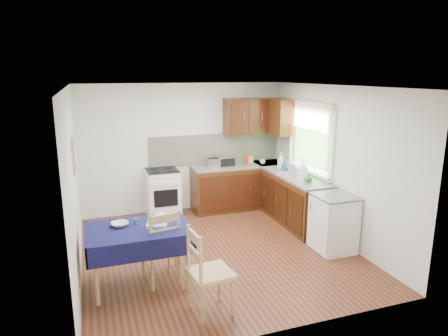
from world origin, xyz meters
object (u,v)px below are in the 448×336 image
object	(u,v)px
dining_table	(139,236)
chair_near	(207,269)
sandwich_press	(225,161)
kettle	(303,172)
dish_rack	(292,172)
chair_far	(162,245)
toaster	(213,163)

from	to	relation	value
dining_table	chair_near	world-z (taller)	chair_near
sandwich_press	kettle	world-z (taller)	kettle
dish_rack	kettle	xyz separation A→B (m)	(-0.04, -0.44, 0.11)
dining_table	dish_rack	size ratio (longest dim) A/B	3.13
chair_far	chair_near	world-z (taller)	chair_near
dining_table	chair_near	xyz separation A→B (m)	(0.63, -0.90, -0.13)
chair_far	dining_table	bearing A→B (deg)	-23.79
dining_table	chair_far	world-z (taller)	chair_far
chair_near	dining_table	bearing A→B (deg)	29.09
kettle	toaster	bearing A→B (deg)	130.18
chair_near	dish_rack	world-z (taller)	dish_rack
dish_rack	kettle	world-z (taller)	kettle
chair_far	kettle	distance (m)	2.88
sandwich_press	dish_rack	world-z (taller)	dish_rack
chair_far	chair_near	distance (m)	0.91
dish_rack	sandwich_press	bearing A→B (deg)	124.99
dining_table	toaster	bearing A→B (deg)	32.99
toaster	sandwich_press	distance (m)	0.28
chair_far	dish_rack	world-z (taller)	dish_rack
dining_table	toaster	size ratio (longest dim) A/B	5.12
dining_table	kettle	size ratio (longest dim) A/B	4.31
chair_near	sandwich_press	bearing A→B (deg)	-28.29
dining_table	toaster	xyz separation A→B (m)	(1.74, 2.37, 0.31)
toaster	dish_rack	distance (m)	1.53
chair_near	toaster	size ratio (longest dim) A/B	4.10
toaster	kettle	world-z (taller)	kettle
kettle	dining_table	bearing A→B (deg)	-161.26
chair_far	dish_rack	distance (m)	3.09
chair_far	sandwich_press	distance (m)	3.10
toaster	dish_rack	bearing A→B (deg)	-48.75
chair_far	sandwich_press	size ratio (longest dim) A/B	3.06
dining_table	sandwich_press	bearing A→B (deg)	30.11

